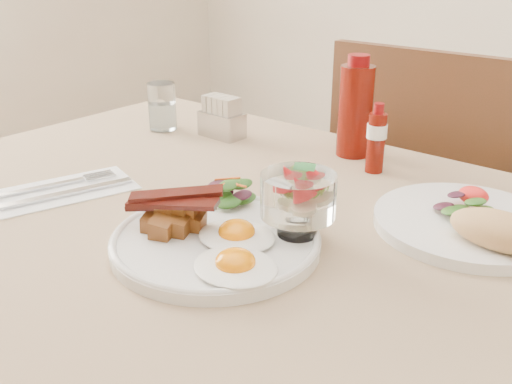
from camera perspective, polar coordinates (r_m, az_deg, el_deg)
The scene contains 13 objects.
table at distance 0.88m, azimuth -0.22°, elevation -8.12°, with size 1.33×0.88×0.75m.
chair_far at distance 1.46m, azimuth 16.70°, elevation -1.91°, with size 0.42×0.42×0.93m.
main_plate at distance 0.76m, azimuth -4.03°, elevation -4.99°, with size 0.28×0.28×0.02m, color white.
fried_eggs at distance 0.71m, azimuth -2.00°, elevation -5.67°, with size 0.18×0.18×0.03m.
bacon_potato_pile at distance 0.77m, azimuth -8.23°, elevation -2.09°, with size 0.13×0.10×0.05m.
side_salad at distance 0.84m, azimuth -2.48°, elevation -0.15°, with size 0.08×0.07×0.04m.
fruit_cup at distance 0.74m, azimuth 4.26°, elevation -0.37°, with size 0.10×0.10×0.10m.
second_plate at distance 0.85m, azimuth 21.03°, elevation -2.91°, with size 0.26×0.26×0.07m.
ketchup_bottle at distance 1.10m, azimuth 9.91°, elevation 8.15°, with size 0.08×0.08×0.19m.
hot_sauce_bottle at distance 1.02m, azimuth 11.93°, elevation 5.19°, with size 0.04×0.04×0.12m.
sugar_caddy at distance 1.20m, azimuth -3.45°, elevation 7.27°, with size 0.10×0.05×0.09m.
water_glass at distance 1.27m, azimuth -9.35°, elevation 8.16°, with size 0.06×0.06×0.10m.
napkin_cutlery at distance 0.99m, azimuth -18.61°, elevation 0.19°, with size 0.18×0.25×0.01m.
Camera 1 is at (0.48, -0.58, 1.12)m, focal length 40.00 mm.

